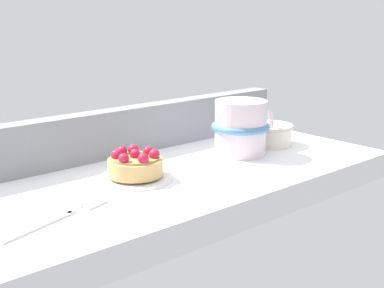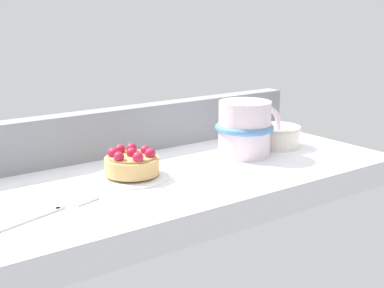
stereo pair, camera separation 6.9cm
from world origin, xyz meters
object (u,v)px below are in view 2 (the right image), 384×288
at_px(dessert_plate, 132,176).
at_px(dessert_fork, 45,212).
at_px(coffee_mug, 245,128).
at_px(sugar_bowl, 277,135).
at_px(raspberry_tart, 132,163).

xyz_separation_m(dessert_plate, dessert_fork, (-0.15, -0.06, -0.00)).
distance_m(coffee_mug, sugar_bowl, 0.09).
bearing_deg(dessert_plate, sugar_bowl, 1.19).
height_order(raspberry_tart, sugar_bowl, raspberry_tart).
bearing_deg(sugar_bowl, dessert_plate, -178.81).
bearing_deg(raspberry_tart, coffee_mug, -0.77).
distance_m(raspberry_tart, coffee_mug, 0.21).
bearing_deg(dessert_plate, dessert_fork, -158.20).
bearing_deg(dessert_fork, sugar_bowl, 8.56).
distance_m(dessert_fork, sugar_bowl, 0.45).
height_order(dessert_plate, sugar_bowl, sugar_bowl).
relative_size(dessert_plate, sugar_bowl, 1.26).
height_order(raspberry_tart, dessert_fork, raspberry_tart).
xyz_separation_m(raspberry_tart, coffee_mug, (0.21, -0.00, 0.02)).
bearing_deg(dessert_fork, coffee_mug, 9.08).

